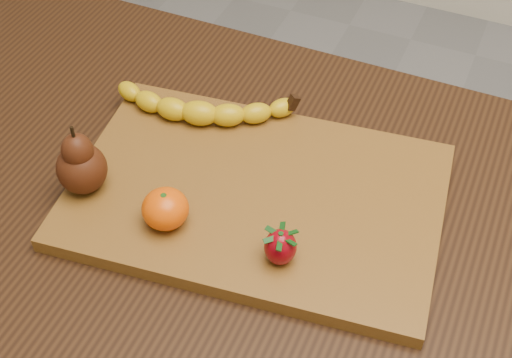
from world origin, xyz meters
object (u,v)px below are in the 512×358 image
at_px(cutting_board, 256,196).
at_px(table, 190,243).
at_px(pear, 79,158).
at_px(mandarin, 165,209).

bearing_deg(cutting_board, table, -170.37).
relative_size(table, cutting_board, 2.22).
bearing_deg(pear, mandarin, -5.33).
xyz_separation_m(cutting_board, pear, (-0.19, -0.08, 0.06)).
xyz_separation_m(table, cutting_board, (0.09, 0.03, 0.11)).
relative_size(pear, mandarin, 1.74).
bearing_deg(mandarin, pear, 174.67).
xyz_separation_m(table, pear, (-0.11, -0.05, 0.17)).
relative_size(cutting_board, mandarin, 8.18).
height_order(pear, mandarin, pear).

